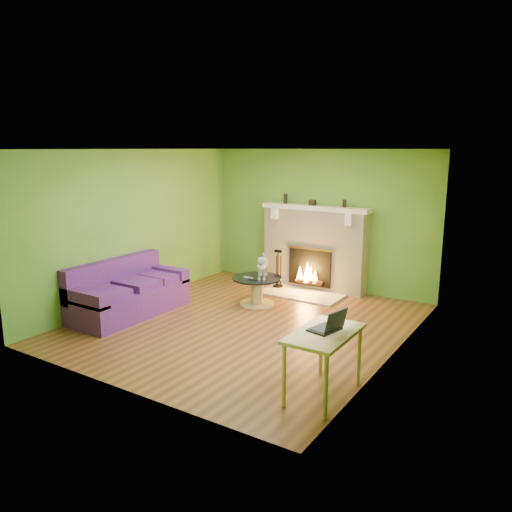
{
  "coord_description": "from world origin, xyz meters",
  "views": [
    {
      "loc": [
        4.02,
        -5.99,
        2.62
      ],
      "look_at": [
        -0.07,
        0.4,
        0.97
      ],
      "focal_mm": 35.0,
      "sensor_mm": 36.0,
      "label": 1
    }
  ],
  "objects_px": {
    "sofa": "(128,294)",
    "coffee_table": "(257,289)",
    "cat": "(263,265)",
    "desk": "(324,340)"
  },
  "relations": [
    {
      "from": "sofa",
      "to": "coffee_table",
      "type": "distance_m",
      "value": 2.13
    },
    {
      "from": "coffee_table",
      "to": "cat",
      "type": "bearing_deg",
      "value": 32.01
    },
    {
      "from": "sofa",
      "to": "desk",
      "type": "xyz_separation_m",
      "value": [
        3.81,
        -0.79,
        0.3
      ]
    },
    {
      "from": "desk",
      "to": "cat",
      "type": "relative_size",
      "value": 1.48
    },
    {
      "from": "coffee_table",
      "to": "cat",
      "type": "xyz_separation_m",
      "value": [
        0.08,
        0.05,
        0.41
      ]
    },
    {
      "from": "sofa",
      "to": "desk",
      "type": "distance_m",
      "value": 3.9
    },
    {
      "from": "coffee_table",
      "to": "desk",
      "type": "xyz_separation_m",
      "value": [
        2.32,
        -2.31,
        0.36
      ]
    },
    {
      "from": "coffee_table",
      "to": "cat",
      "type": "distance_m",
      "value": 0.42
    },
    {
      "from": "sofa",
      "to": "cat",
      "type": "xyz_separation_m",
      "value": [
        1.57,
        1.58,
        0.35
      ]
    },
    {
      "from": "sofa",
      "to": "desk",
      "type": "relative_size",
      "value": 1.98
    }
  ]
}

